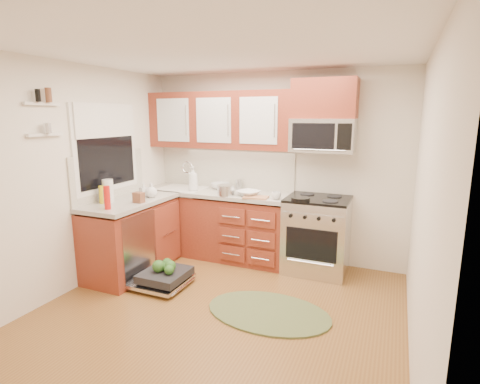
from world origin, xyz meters
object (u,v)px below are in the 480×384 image
at_px(skillet, 301,199).
at_px(bowl_b, 220,186).
at_px(cutting_board, 256,197).
at_px(paper_towel_roll, 108,191).
at_px(rug, 268,312).
at_px(dishwasher, 162,278).
at_px(range, 317,235).
at_px(upper_cabinets, 219,120).
at_px(microwave, 323,135).
at_px(stock_pot, 226,190).
at_px(sink, 182,197).
at_px(bowl_a, 248,193).
at_px(cup, 276,196).

relative_size(skillet, bowl_b, 0.83).
distance_m(cutting_board, bowl_b, 0.78).
relative_size(paper_towel_roll, bowl_b, 1.04).
relative_size(rug, skillet, 5.75).
height_order(dishwasher, bowl_b, bowl_b).
bearing_deg(range, bowl_b, 173.17).
relative_size(upper_cabinets, range, 2.16).
bearing_deg(microwave, stock_pot, -164.39).
distance_m(microwave, sink, 2.13).
xyz_separation_m(bowl_a, cup, (0.39, -0.06, 0.01)).
bearing_deg(upper_cabinets, skillet, -17.60).
height_order(dishwasher, paper_towel_roll, paper_towel_roll).
distance_m(skillet, bowl_b, 1.33).
height_order(range, stock_pot, stock_pot).
height_order(microwave, sink, microwave).
bearing_deg(rug, stock_pot, 132.27).
distance_m(sink, paper_towel_roll, 1.17).
bearing_deg(microwave, skillet, -113.41).
bearing_deg(dishwasher, rug, -4.55).
relative_size(rug, stock_pot, 5.57).
height_order(skillet, stock_pot, stock_pot).
relative_size(range, rug, 0.76).
height_order(range, paper_towel_roll, paper_towel_roll).
bearing_deg(cutting_board, range, 15.91).
bearing_deg(upper_cabinets, cup, -19.36).
bearing_deg(rug, dishwasher, 175.45).
bearing_deg(skillet, dishwasher, -147.47).
bearing_deg(cutting_board, bowl_a, 147.77).
relative_size(upper_cabinets, sink, 3.31).
bearing_deg(skillet, rug, -93.05).
bearing_deg(cutting_board, paper_towel_roll, -150.13).
relative_size(sink, rug, 0.49).
distance_m(dishwasher, bowl_b, 1.57).
relative_size(microwave, skillet, 3.48).
height_order(rug, skillet, skillet).
distance_m(stock_pot, cup, 0.67).
distance_m(dishwasher, stock_pot, 1.34).
bearing_deg(dishwasher, microwave, 39.07).
bearing_deg(paper_towel_roll, bowl_a, 34.61).
xyz_separation_m(bowl_a, bowl_b, (-0.55, 0.29, 0.01)).
distance_m(upper_cabinets, sink, 1.21).
bearing_deg(dishwasher, cup, 41.87).
distance_m(cutting_board, bowl_a, 0.16).
height_order(upper_cabinets, bowl_b, upper_cabinets).
bearing_deg(sink, skillet, -7.72).
height_order(microwave, dishwasher, microwave).
relative_size(range, bowl_b, 3.61).
relative_size(sink, paper_towel_roll, 2.28).
height_order(upper_cabinets, stock_pot, upper_cabinets).
bearing_deg(skillet, bowl_a, 170.01).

